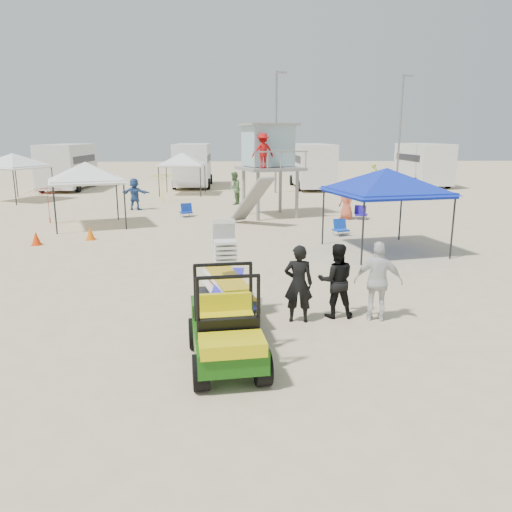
{
  "coord_description": "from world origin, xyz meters",
  "views": [
    {
      "loc": [
        -0.01,
        -7.6,
        3.87
      ],
      "look_at": [
        0.5,
        3.0,
        1.3
      ],
      "focal_mm": 35.0,
      "sensor_mm": 36.0,
      "label": 1
    }
  ],
  "objects_px": {
    "man_left": "(298,284)",
    "lifeguard_tower": "(268,149)",
    "surf_trailer": "(227,283)",
    "canopy_blue": "(387,172)",
    "utility_cart": "(225,322)"
  },
  "relations": [
    {
      "from": "man_left",
      "to": "lifeguard_tower",
      "type": "bearing_deg",
      "value": -84.54
    },
    {
      "from": "surf_trailer",
      "to": "man_left",
      "type": "distance_m",
      "value": 1.54
    },
    {
      "from": "lifeguard_tower",
      "to": "canopy_blue",
      "type": "height_order",
      "value": "lifeguard_tower"
    },
    {
      "from": "utility_cart",
      "to": "man_left",
      "type": "distance_m",
      "value": 2.54
    },
    {
      "from": "utility_cart",
      "to": "canopy_blue",
      "type": "xyz_separation_m",
      "value": [
        5.28,
        8.52,
        1.89
      ]
    },
    {
      "from": "man_left",
      "to": "canopy_blue",
      "type": "height_order",
      "value": "canopy_blue"
    },
    {
      "from": "utility_cart",
      "to": "lifeguard_tower",
      "type": "bearing_deg",
      "value": 83.41
    },
    {
      "from": "surf_trailer",
      "to": "lifeguard_tower",
      "type": "bearing_deg",
      "value": 82.35
    },
    {
      "from": "surf_trailer",
      "to": "lifeguard_tower",
      "type": "height_order",
      "value": "lifeguard_tower"
    },
    {
      "from": "lifeguard_tower",
      "to": "canopy_blue",
      "type": "distance_m",
      "value": 8.58
    },
    {
      "from": "man_left",
      "to": "canopy_blue",
      "type": "relative_size",
      "value": 0.43
    },
    {
      "from": "utility_cart",
      "to": "lifeguard_tower",
      "type": "distance_m",
      "value": 16.67
    },
    {
      "from": "utility_cart",
      "to": "canopy_blue",
      "type": "distance_m",
      "value": 10.2
    },
    {
      "from": "surf_trailer",
      "to": "canopy_blue",
      "type": "relative_size",
      "value": 0.57
    },
    {
      "from": "utility_cart",
      "to": "lifeguard_tower",
      "type": "height_order",
      "value": "lifeguard_tower"
    }
  ]
}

